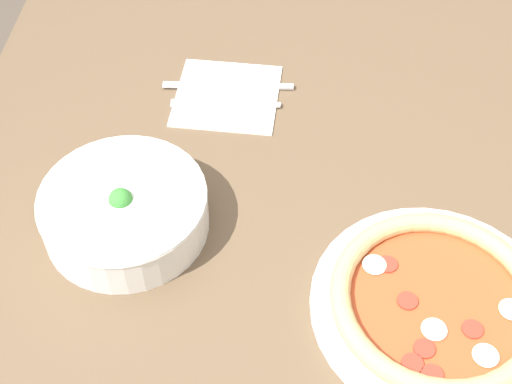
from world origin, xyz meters
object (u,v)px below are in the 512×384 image
Objects in this scene: knife at (234,86)px; fork at (227,104)px; pizza at (437,303)px; bowl at (125,209)px.

fork is at bearing 78.30° from knife.
bowl reaches higher than pizza.
knife is at bearing 35.49° from pizza.
pizza reaches higher than knife.
pizza is 1.38× the size of bowl.
bowl is (0.11, 0.41, 0.02)m from pizza.
bowl reaches higher than fork.
bowl is at bearing 75.31° from pizza.
fork is (0.25, -0.11, -0.03)m from bowl.
bowl is at bearing 65.45° from knife.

